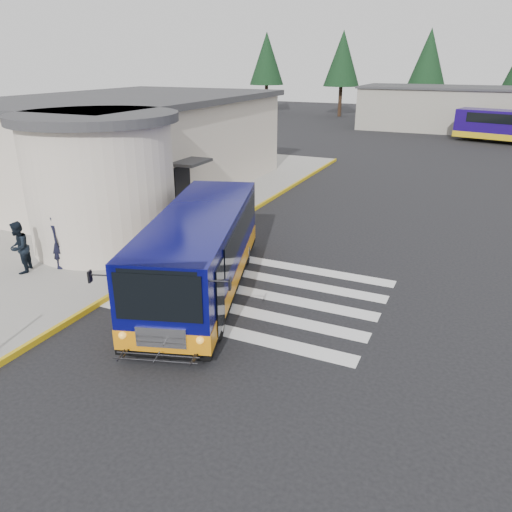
% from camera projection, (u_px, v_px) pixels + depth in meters
% --- Properties ---
extents(ground, '(140.00, 140.00, 0.00)m').
position_uv_depth(ground, '(274.00, 285.00, 15.79)').
color(ground, black).
rests_on(ground, ground).
extents(sidewalk, '(10.00, 34.00, 0.15)m').
position_uv_depth(sidewalk, '(125.00, 215.00, 22.64)').
color(sidewalk, gray).
rests_on(sidewalk, ground).
extents(curb_strip, '(0.12, 34.00, 0.16)m').
position_uv_depth(curb_strip, '(221.00, 229.00, 20.72)').
color(curb_strip, gold).
rests_on(curb_strip, ground).
extents(station_building, '(12.70, 18.70, 4.80)m').
position_uv_depth(station_building, '(128.00, 147.00, 24.89)').
color(station_building, beige).
rests_on(station_building, ground).
extents(crosswalk, '(8.00, 5.35, 0.01)m').
position_uv_depth(crosswalk, '(249.00, 292.00, 15.31)').
color(crosswalk, silver).
rests_on(crosswalk, ground).
extents(depot_building, '(26.40, 8.40, 4.20)m').
position_uv_depth(depot_building, '(499.00, 110.00, 48.22)').
color(depot_building, gray).
rests_on(depot_building, ground).
extents(tree_line, '(58.40, 4.40, 10.00)m').
position_uv_depth(tree_line, '(510.00, 58.00, 53.17)').
color(tree_line, black).
rests_on(tree_line, ground).
extents(transit_bus, '(5.09, 9.08, 2.49)m').
position_uv_depth(transit_bus, '(200.00, 255.00, 14.91)').
color(transit_bus, '#070854').
rests_on(transit_bus, ground).
extents(pedestrian_a, '(0.62, 0.79, 1.89)m').
position_uv_depth(pedestrian_a, '(59.00, 240.00, 16.44)').
color(pedestrian_a, black).
rests_on(pedestrian_a, sidewalk).
extents(pedestrian_b, '(0.97, 1.04, 1.71)m').
position_uv_depth(pedestrian_b, '(19.00, 248.00, 16.05)').
color(pedestrian_b, black).
rests_on(pedestrian_b, sidewalk).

